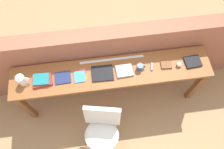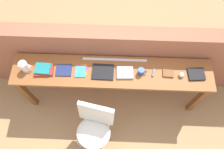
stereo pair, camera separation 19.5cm
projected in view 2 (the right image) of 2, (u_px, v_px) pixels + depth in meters
name	position (u px, v px, depth m)	size (l,w,h in m)	color
ground_plane	(111.00, 114.00, 3.36)	(40.00, 40.00, 0.00)	tan
brick_wall_back	(113.00, 58.00, 3.08)	(6.00, 0.20, 1.23)	#9E5B42
sideboard	(112.00, 76.00, 2.82)	(2.50, 0.44, 0.88)	brown
chair_white_moulded	(94.00, 126.00, 2.75)	(0.52, 0.53, 0.89)	silver
pitcher_white	(24.00, 66.00, 2.64)	(0.14, 0.10, 0.18)	white
book_stack_leftmost	(44.00, 69.00, 2.68)	(0.24, 0.19, 0.06)	red
magazine_cycling	(64.00, 70.00, 2.69)	(0.19, 0.16, 0.02)	navy
pamphlet_pile_colourful	(81.00, 71.00, 2.69)	(0.15, 0.18, 0.01)	orange
book_open_centre	(103.00, 72.00, 2.68)	(0.27, 0.21, 0.02)	black
book_grey_hardcover	(125.00, 73.00, 2.67)	(0.20, 0.17, 0.03)	#9E9EA3
mug	(141.00, 72.00, 2.64)	(0.11, 0.08, 0.09)	#2D4C8C
multitool_folded	(153.00, 73.00, 2.68)	(0.02, 0.11, 0.02)	black
leather_journal_brown	(168.00, 73.00, 2.67)	(0.13, 0.10, 0.02)	brown
sports_ball_small	(182.00, 75.00, 2.64)	(0.06, 0.06, 0.06)	silver
book_repair_rightmost	(196.00, 74.00, 2.66)	(0.20, 0.17, 0.03)	black
ruler_metal_back_edge	(115.00, 60.00, 2.76)	(0.82, 0.03, 0.00)	silver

